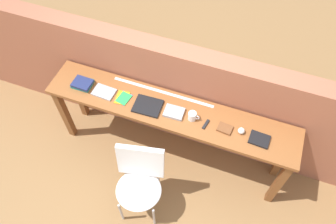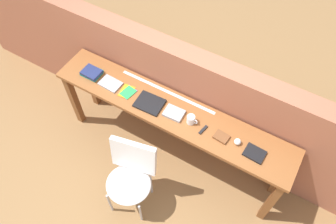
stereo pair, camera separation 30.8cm
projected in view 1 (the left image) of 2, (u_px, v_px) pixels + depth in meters
name	position (u px, v px, depth m)	size (l,w,h in m)	color
ground_plane	(160.00, 174.00, 3.70)	(40.00, 40.00, 0.00)	olive
brick_wall_back	(181.00, 96.00, 3.48)	(6.00, 0.20, 1.34)	#9E5B42
sideboard	(170.00, 117.00, 3.25)	(2.50, 0.44, 0.88)	brown
chair_white_moulded	(139.00, 180.00, 3.10)	(0.53, 0.54, 0.89)	white
book_stack_leftmost	(82.00, 83.00, 3.28)	(0.20, 0.17, 0.06)	#19757A
magazine_cycling	(104.00, 92.00, 3.24)	(0.22, 0.15, 0.02)	#9E9EA3
pamphlet_pile_colourful	(123.00, 98.00, 3.20)	(0.16, 0.18, 0.01)	purple
book_open_centre	(148.00, 106.00, 3.14)	(0.26, 0.21, 0.02)	black
book_grey_hardcover	(174.00, 112.00, 3.09)	(0.18, 0.14, 0.03)	#9E9EA3
mug	(192.00, 116.00, 3.03)	(0.11, 0.08, 0.09)	white
multitool_folded	(206.00, 124.00, 3.02)	(0.02, 0.11, 0.02)	black
leather_journal_brown	(225.00, 128.00, 2.99)	(0.13, 0.10, 0.02)	brown
sports_ball_small	(241.00, 131.00, 2.96)	(0.06, 0.06, 0.06)	silver
book_repair_rightmost	(259.00, 139.00, 2.93)	(0.18, 0.14, 0.02)	black
ruler_metal_back_edge	(163.00, 92.00, 3.25)	(1.05, 0.03, 0.00)	silver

